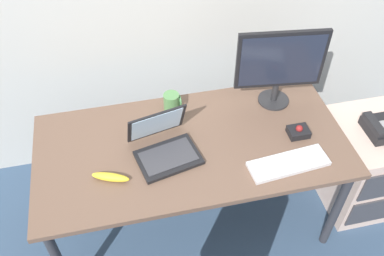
% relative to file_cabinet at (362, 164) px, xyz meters
% --- Properties ---
extents(ground_plane, '(8.00, 8.00, 0.00)m').
position_rel_file_cabinet_xyz_m(ground_plane, '(-1.09, 0.05, -0.31)').
color(ground_plane, '#354B67').
extents(desk, '(1.65, 0.80, 0.72)m').
position_rel_file_cabinet_xyz_m(desk, '(-1.09, 0.05, 0.34)').
color(desk, brown).
rests_on(desk, ground).
extents(file_cabinet, '(0.42, 0.53, 0.63)m').
position_rel_file_cabinet_xyz_m(file_cabinet, '(0.00, 0.00, 0.00)').
color(file_cabinet, beige).
rests_on(file_cabinet, ground).
extents(desk_phone, '(0.17, 0.20, 0.09)m').
position_rel_file_cabinet_xyz_m(desk_phone, '(-0.01, -0.02, 0.35)').
color(desk_phone, black).
rests_on(desk_phone, file_cabinet).
extents(monitor_main, '(0.49, 0.18, 0.47)m').
position_rel_file_cabinet_xyz_m(monitor_main, '(-0.55, 0.28, 0.67)').
color(monitor_main, '#262628').
rests_on(monitor_main, desk).
extents(keyboard, '(0.42, 0.17, 0.03)m').
position_rel_file_cabinet_xyz_m(keyboard, '(-0.65, -0.20, 0.42)').
color(keyboard, silver).
rests_on(keyboard, desk).
extents(laptop, '(0.37, 0.36, 0.23)m').
position_rel_file_cabinet_xyz_m(laptop, '(-1.24, 0.03, 0.46)').
color(laptop, black).
rests_on(laptop, desk).
extents(trackball_mouse, '(0.11, 0.09, 0.07)m').
position_rel_file_cabinet_xyz_m(trackball_mouse, '(-0.52, -0.01, 0.43)').
color(trackball_mouse, black).
rests_on(trackball_mouse, desk).
extents(coffee_mug, '(0.10, 0.09, 0.11)m').
position_rel_file_cabinet_xyz_m(coffee_mug, '(-1.14, 0.34, 0.46)').
color(coffee_mug, '#52864C').
rests_on(coffee_mug, desk).
extents(banana, '(0.19, 0.11, 0.04)m').
position_rel_file_cabinet_xyz_m(banana, '(-1.53, -0.10, 0.42)').
color(banana, yellow).
rests_on(banana, desk).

